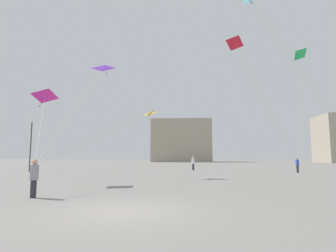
# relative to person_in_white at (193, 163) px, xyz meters

# --- Properties ---
(ground_plane) EXTENTS (300.00, 300.00, 0.00)m
(ground_plane) POSITION_rel_person_in_white_xyz_m (-2.45, -25.52, -0.94)
(ground_plane) COLOR gray
(person_in_white) EXTENTS (0.37, 0.37, 1.72)m
(person_in_white) POSITION_rel_person_in_white_xyz_m (0.00, 0.00, 0.00)
(person_in_white) COLOR #2D2D33
(person_in_white) RESTS_ON ground_plane
(person_in_blue) EXTENTS (0.35, 0.35, 1.59)m
(person_in_blue) POSITION_rel_person_in_white_xyz_m (10.98, -4.46, -0.07)
(person_in_blue) COLOR #2D2D33
(person_in_blue) RESTS_ON ground_plane
(person_in_grey) EXTENTS (0.34, 0.34, 1.58)m
(person_in_grey) POSITION_rel_person_in_white_xyz_m (-6.83, -23.22, -0.07)
(person_in_grey) COLOR #2D2D33
(person_in_grey) RESTS_ON ground_plane
(kite_violet_delta) EXTENTS (2.41, 13.08, 9.00)m
(kite_violet_delta) POSITION_rel_person_in_white_xyz_m (-8.32, -10.85, 8.81)
(kite_violet_delta) COLOR purple
(kite_crimson_delta) EXTENTS (7.96, 5.66, 11.58)m
(kite_crimson_delta) POSITION_rel_person_in_white_xyz_m (4.05, -9.22, 11.32)
(kite_crimson_delta) COLOR red
(kite_magenta_delta) EXTENTS (3.81, 6.61, 4.73)m
(kite_magenta_delta) POSITION_rel_person_in_white_xyz_m (-9.92, -17.45, 4.68)
(kite_magenta_delta) COLOR #D12899
(kite_emerald_delta) EXTENTS (1.82, 4.08, 10.87)m
(kite_emerald_delta) POSITION_rel_person_in_white_xyz_m (10.61, -7.55, 10.73)
(kite_emerald_delta) COLOR green
(kite_amber_delta) EXTENTS (3.67, 12.04, 4.32)m
(kite_amber_delta) POSITION_rel_person_in_white_xyz_m (-3.86, -12.14, 4.29)
(kite_amber_delta) COLOR yellow
(kite_cyan_diamond) EXTENTS (7.83, 2.42, 10.71)m
(kite_cyan_diamond) POSITION_rel_person_in_white_xyz_m (3.50, -17.90, 10.54)
(kite_cyan_diamond) COLOR #1EB2C6
(building_left_hall) EXTENTS (20.43, 13.18, 14.23)m
(building_left_hall) POSITION_rel_person_in_white_xyz_m (-3.45, 57.79, 6.17)
(building_left_hall) COLOR #A39984
(building_left_hall) RESTS_ON ground_plane
(lamppost_east) EXTENTS (0.36, 0.36, 5.96)m
(lamppost_east) POSITION_rel_person_in_white_xyz_m (-18.58, -4.92, 2.96)
(lamppost_east) COLOR #2D2D30
(lamppost_east) RESTS_ON ground_plane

